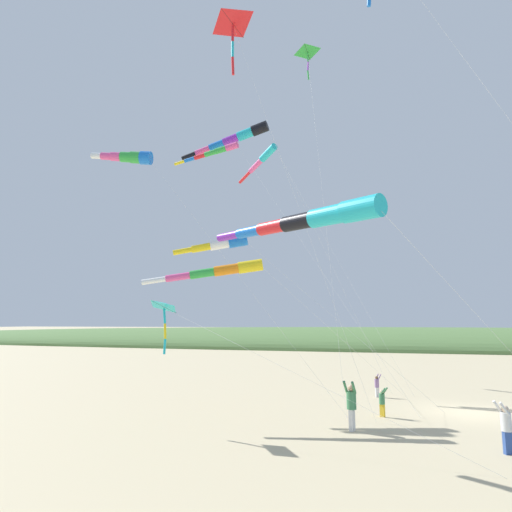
# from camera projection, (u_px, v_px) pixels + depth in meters

# --- Properties ---
(ground_plane) EXTENTS (600.00, 600.00, 0.00)m
(ground_plane) POSITION_uv_depth(u_px,v_px,m) (472.00, 413.00, 20.85)
(ground_plane) COLOR #C6B58C
(dune_ridge_grassy) EXTENTS (28.00, 240.00, 6.73)m
(dune_ridge_grassy) POSITION_uv_depth(u_px,v_px,m) (405.00, 348.00, 73.32)
(dune_ridge_grassy) COLOR #567A42
(dune_ridge_grassy) RESTS_ON ground_plane
(person_adult_flyer) EXTENTS (0.66, 0.55, 1.96)m
(person_adult_flyer) POSITION_uv_depth(u_px,v_px,m) (351.00, 403.00, 17.60)
(person_adult_flyer) COLOR silver
(person_adult_flyer) RESTS_ON ground_plane
(person_child_green_jacket) EXTENTS (0.42, 0.47, 1.32)m
(person_child_green_jacket) POSITION_uv_depth(u_px,v_px,m) (382.00, 401.00, 20.12)
(person_child_green_jacket) COLOR gold
(person_child_green_jacket) RESTS_ON ground_plane
(person_child_grey_jacket) EXTENTS (0.54, 0.60, 1.70)m
(person_child_grey_jacket) POSITION_uv_depth(u_px,v_px,m) (506.00, 425.00, 14.52)
(person_child_grey_jacket) COLOR #335199
(person_child_grey_jacket) RESTS_ON ground_plane
(person_bystander_far) EXTENTS (0.45, 0.46, 1.29)m
(person_bystander_far) POSITION_uv_depth(u_px,v_px,m) (377.00, 385.00, 25.39)
(person_bystander_far) COLOR silver
(person_bystander_far) RESTS_ON ground_plane
(kite_delta_long_streamer_left) EXTENTS (2.03, 7.69, 20.25)m
(kite_delta_long_streamer_left) POSITION_uv_depth(u_px,v_px,m) (234.00, 25.00, 23.14)
(kite_delta_long_streamer_left) COLOR red
(kite_delta_long_streamer_left) RESTS_ON ground_plane
(kite_windsock_long_streamer_right) EXTENTS (3.86, 16.10, 15.08)m
(kite_windsock_long_streamer_right) POSITION_uv_depth(u_px,v_px,m) (129.00, 157.00, 28.06)
(kite_windsock_long_streamer_right) COLOR blue
(kite_windsock_long_streamer_right) RESTS_ON ground_plane
(kite_windsock_orange_high_right) EXTENTS (8.78, 16.77, 17.58)m
(kite_windsock_orange_high_right) POSITION_uv_depth(u_px,v_px,m) (214.00, 152.00, 33.54)
(kite_windsock_orange_high_right) COLOR #EF4C93
(kite_windsock_orange_high_right) RESTS_ON ground_plane
(kite_windsock_rainbow_low_near) EXTENTS (9.72, 13.85, 18.91)m
(kite_windsock_rainbow_low_near) POSITION_uv_depth(u_px,v_px,m) (262.00, 160.00, 37.88)
(kite_windsock_rainbow_low_near) COLOR #1EB7C6
(kite_windsock_rainbow_low_near) RESTS_ON ground_plane
(kite_delta_blue_topmost) EXTENTS (3.42, 12.73, 5.25)m
(kite_delta_blue_topmost) POSITION_uv_depth(u_px,v_px,m) (165.00, 307.00, 18.49)
(kite_delta_blue_topmost) COLOR #1EB7C6
(kite_delta_blue_topmost) RESTS_ON ground_plane
(kite_windsock_white_trailing) EXTENTS (2.83, 15.29, 19.36)m
(kite_windsock_white_trailing) POSITION_uv_depth(u_px,v_px,m) (236.00, 138.00, 33.97)
(kite_windsock_white_trailing) COLOR black
(kite_windsock_white_trailing) RESTS_ON ground_plane
(kite_windsock_green_low_center) EXTENTS (8.55, 12.27, 7.28)m
(kite_windsock_green_low_center) POSITION_uv_depth(u_px,v_px,m) (219.00, 271.00, 21.06)
(kite_windsock_green_low_center) COLOR yellow
(kite_windsock_green_low_center) RESTS_ON ground_plane
(kite_windsock_yellow_midlevel) EXTENTS (2.31, 13.46, 9.04)m
(kite_windsock_yellow_midlevel) POSITION_uv_depth(u_px,v_px,m) (221.00, 244.00, 23.95)
(kite_windsock_yellow_midlevel) COLOR blue
(kite_windsock_yellow_midlevel) RESTS_ON ground_plane
(kite_delta_purple_drifting) EXTENTS (4.56, 2.68, 20.77)m
(kite_delta_purple_drifting) POSITION_uv_depth(u_px,v_px,m) (308.00, 54.00, 26.70)
(kite_delta_purple_drifting) COLOR green
(kite_delta_purple_drifting) RESTS_ON ground_plane
(kite_windsock_checkered_midright) EXTENTS (6.60, 13.45, 7.89)m
(kite_windsock_checkered_midright) POSITION_uv_depth(u_px,v_px,m) (308.00, 220.00, 14.37)
(kite_windsock_checkered_midright) COLOR #1EB7C6
(kite_windsock_checkered_midright) RESTS_ON ground_plane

